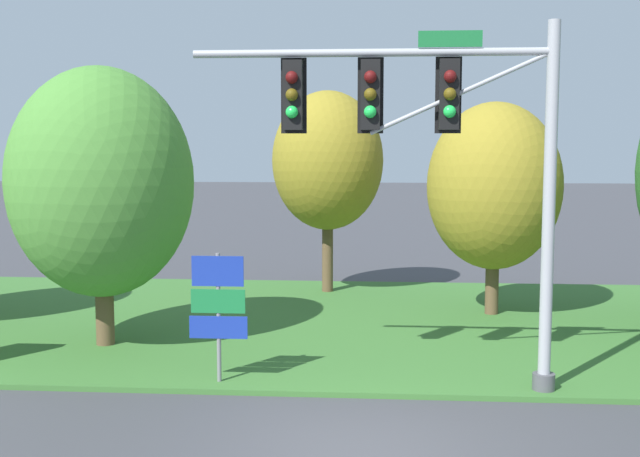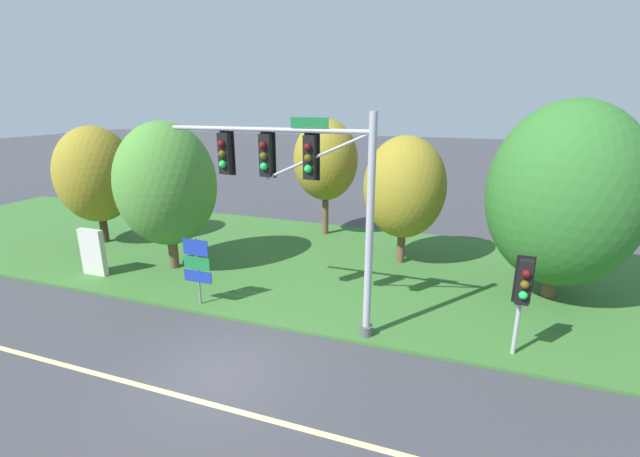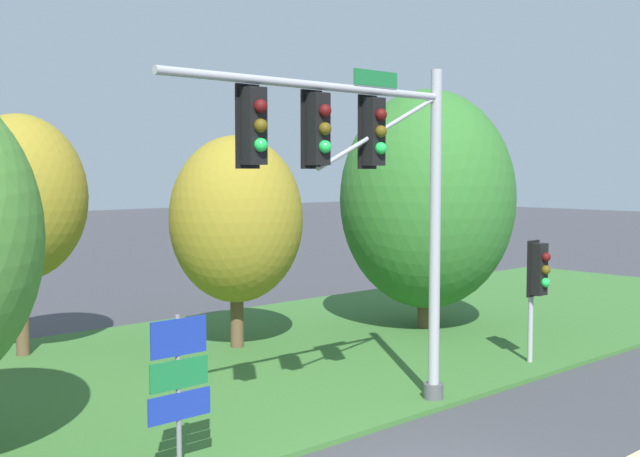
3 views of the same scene
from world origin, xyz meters
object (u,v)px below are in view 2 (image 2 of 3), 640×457
(pedestrian_signal_near_kerb, at_px, (523,287))
(route_sign_post, at_px, (197,264))
(traffic_signal_mast, at_px, (303,183))
(tree_left_of_mast, at_px, (166,184))
(info_kiosk, at_px, (93,252))
(tree_behind_signpost, at_px, (326,160))
(tree_nearest_road, at_px, (96,175))
(tree_tall_centre, at_px, (564,195))
(tree_mid_verge, at_px, (404,188))

(pedestrian_signal_near_kerb, relative_size, route_sign_post, 1.21)
(pedestrian_signal_near_kerb, bearing_deg, traffic_signal_mast, -177.72)
(tree_left_of_mast, xyz_separation_m, info_kiosk, (-2.51, -1.73, -2.62))
(tree_behind_signpost, bearing_deg, tree_nearest_road, -153.29)
(pedestrian_signal_near_kerb, distance_m, tree_tall_centre, 5.09)
(traffic_signal_mast, xyz_separation_m, tree_mid_verge, (1.94, 6.47, -1.21))
(tree_behind_signpost, height_order, info_kiosk, tree_behind_signpost)
(tree_tall_centre, xyz_separation_m, info_kiosk, (-17.05, -3.95, -2.78))
(tree_behind_signpost, bearing_deg, tree_tall_centre, -23.98)
(tree_left_of_mast, relative_size, info_kiosk, 3.19)
(tree_nearest_road, relative_size, tree_tall_centre, 0.83)
(tree_mid_verge, distance_m, info_kiosk, 12.94)
(tree_left_of_mast, bearing_deg, info_kiosk, -145.49)
(tree_left_of_mast, relative_size, tree_behind_signpost, 1.02)
(traffic_signal_mast, xyz_separation_m, tree_behind_signpost, (-2.51, 9.31, -0.63))
(tree_behind_signpost, distance_m, tree_tall_centre, 11.02)
(route_sign_post, relative_size, tree_behind_signpost, 0.41)
(pedestrian_signal_near_kerb, xyz_separation_m, tree_behind_signpost, (-8.61, 9.07, 1.80))
(tree_tall_centre, bearing_deg, traffic_signal_mast, -147.39)
(tree_mid_verge, bearing_deg, pedestrian_signal_near_kerb, -56.29)
(tree_mid_verge, bearing_deg, tree_behind_signpost, 147.47)
(tree_mid_verge, bearing_deg, tree_tall_centre, -16.26)
(route_sign_post, distance_m, tree_nearest_road, 9.73)
(traffic_signal_mast, distance_m, pedestrian_signal_near_kerb, 6.57)
(info_kiosk, bearing_deg, tree_left_of_mast, 34.51)
(tree_nearest_road, distance_m, tree_behind_signpost, 11.15)
(pedestrian_signal_near_kerb, height_order, tree_mid_verge, tree_mid_verge)
(pedestrian_signal_near_kerb, relative_size, tree_mid_verge, 0.53)
(pedestrian_signal_near_kerb, distance_m, info_kiosk, 15.64)
(traffic_signal_mast, distance_m, tree_mid_verge, 6.86)
(tree_behind_signpost, relative_size, tree_tall_centre, 0.86)
(traffic_signal_mast, xyz_separation_m, pedestrian_signal_near_kerb, (6.10, 0.24, -2.43))
(tree_behind_signpost, bearing_deg, route_sign_post, -98.66)
(tree_nearest_road, xyz_separation_m, info_kiosk, (2.97, -3.42, -2.43))
(route_sign_post, bearing_deg, tree_left_of_mast, 139.98)
(traffic_signal_mast, bearing_deg, tree_nearest_road, 160.92)
(traffic_signal_mast, xyz_separation_m, tree_nearest_road, (-12.46, 4.31, -1.14))
(tree_nearest_road, xyz_separation_m, tree_tall_centre, (20.02, 0.53, 0.35))
(tree_nearest_road, bearing_deg, info_kiosk, -49.05)
(traffic_signal_mast, xyz_separation_m, route_sign_post, (-3.92, 0.05, -3.04))
(tree_tall_centre, bearing_deg, tree_nearest_road, -178.50)
(tree_tall_centre, height_order, info_kiosk, tree_tall_centre)
(pedestrian_signal_near_kerb, bearing_deg, tree_mid_verge, 123.71)
(tree_nearest_road, xyz_separation_m, tree_behind_signpost, (9.95, 5.01, 0.51))
(tree_tall_centre, bearing_deg, tree_left_of_mast, -171.32)
(pedestrian_signal_near_kerb, xyz_separation_m, info_kiosk, (-15.59, 0.64, -1.14))
(traffic_signal_mast, distance_m, tree_left_of_mast, 7.51)
(traffic_signal_mast, height_order, pedestrian_signal_near_kerb, traffic_signal_mast)
(info_kiosk, bearing_deg, tree_mid_verge, 26.03)
(info_kiosk, bearing_deg, tree_tall_centre, 13.04)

